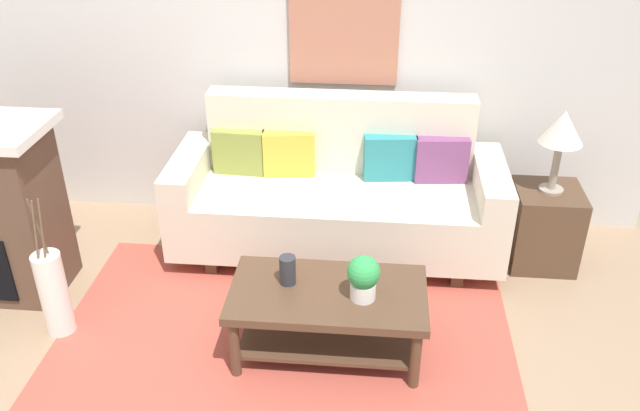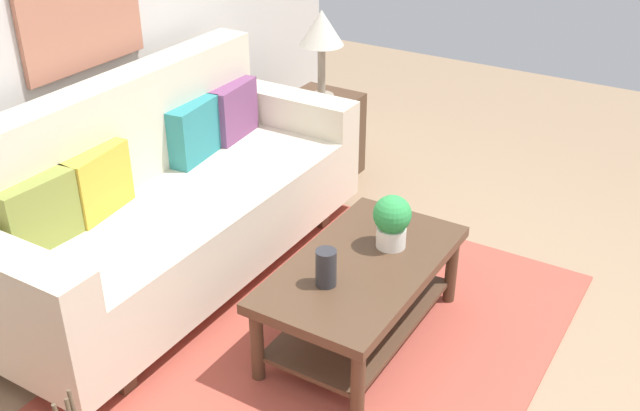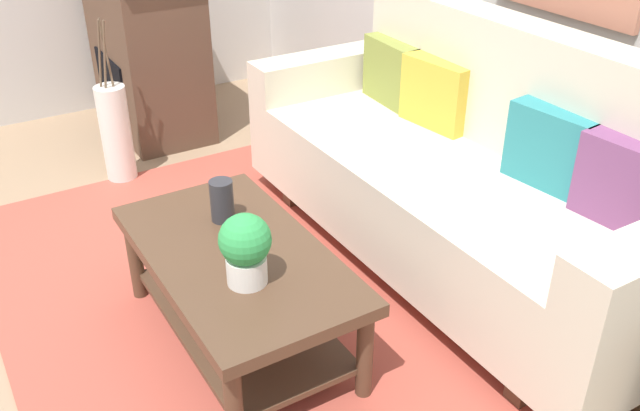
% 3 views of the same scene
% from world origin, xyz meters
% --- Properties ---
extents(ground_plane, '(9.01, 9.01, 0.00)m').
position_xyz_m(ground_plane, '(0.00, 0.00, 0.00)').
color(ground_plane, '#9E7F60').
extents(wall_back, '(5.01, 0.10, 2.70)m').
position_xyz_m(wall_back, '(0.00, 2.06, 1.35)').
color(wall_back, silver).
rests_on(wall_back, ground_plane).
extents(area_rug, '(2.71, 1.84, 0.01)m').
position_xyz_m(area_rug, '(0.00, 0.50, 0.01)').
color(area_rug, '#B24C3D').
rests_on(area_rug, ground_plane).
extents(couch, '(2.26, 0.84, 1.08)m').
position_xyz_m(couch, '(0.24, 1.52, 0.43)').
color(couch, beige).
rests_on(couch, ground_plane).
extents(throw_pillow_olive, '(0.37, 0.14, 0.32)m').
position_xyz_m(throw_pillow_olive, '(-0.46, 1.65, 0.68)').
color(throw_pillow_olive, olive).
rests_on(throw_pillow_olive, couch).
extents(throw_pillow_mustard, '(0.37, 0.16, 0.32)m').
position_xyz_m(throw_pillow_mustard, '(-0.11, 1.65, 0.68)').
color(throw_pillow_mustard, gold).
rests_on(throw_pillow_mustard, couch).
extents(throw_pillow_teal, '(0.37, 0.16, 0.32)m').
position_xyz_m(throw_pillow_teal, '(0.60, 1.65, 0.68)').
color(throw_pillow_teal, teal).
rests_on(throw_pillow_teal, couch).
extents(throw_pillow_plum, '(0.37, 0.15, 0.32)m').
position_xyz_m(throw_pillow_plum, '(0.95, 1.65, 0.68)').
color(throw_pillow_plum, '#7A4270').
rests_on(throw_pillow_plum, couch).
extents(coffee_table, '(1.10, 0.60, 0.43)m').
position_xyz_m(coffee_table, '(0.27, 0.42, 0.31)').
color(coffee_table, '#513826').
rests_on(coffee_table, ground_plane).
extents(tabletop_vase, '(0.09, 0.09, 0.17)m').
position_xyz_m(tabletop_vase, '(0.04, 0.48, 0.52)').
color(tabletop_vase, '#2D2D33').
rests_on(tabletop_vase, coffee_table).
extents(potted_plant_tabletop, '(0.18, 0.18, 0.26)m').
position_xyz_m(potted_plant_tabletop, '(0.46, 0.37, 0.57)').
color(potted_plant_tabletop, white).
rests_on(potted_plant_tabletop, coffee_table).
extents(side_table, '(0.44, 0.44, 0.56)m').
position_xyz_m(side_table, '(1.67, 1.49, 0.28)').
color(side_table, '#513826').
rests_on(side_table, ground_plane).
extents(table_lamp, '(0.28, 0.28, 0.57)m').
position_xyz_m(table_lamp, '(1.67, 1.49, 0.99)').
color(table_lamp, gray).
rests_on(table_lamp, side_table).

